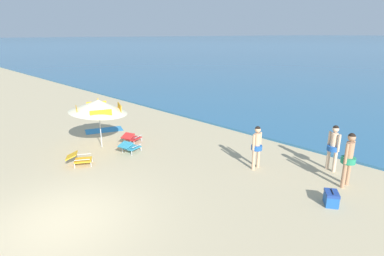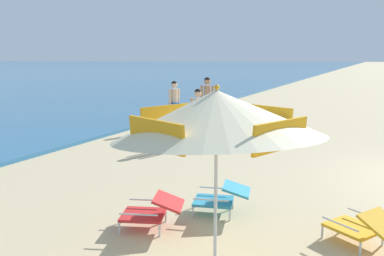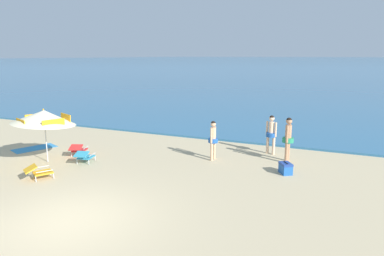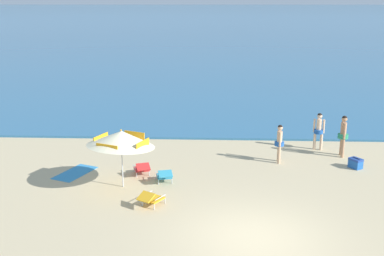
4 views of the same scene
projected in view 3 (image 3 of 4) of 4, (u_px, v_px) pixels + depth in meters
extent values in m
plane|color=tan|center=(70.00, 221.00, 8.81)|extent=(800.00, 800.00, 0.00)
cube|color=#2D668E|center=(337.00, 59.00, 376.72)|extent=(800.00, 800.00, 0.10)
cylinder|color=silver|center=(46.00, 136.00, 13.47)|extent=(0.04, 0.04, 2.07)
cone|color=beige|center=(44.00, 117.00, 13.32)|extent=(3.39, 3.39, 0.76)
cube|color=orange|center=(66.00, 117.00, 13.93)|extent=(0.80, 0.37, 0.30)
cube|color=orange|center=(36.00, 117.00, 13.94)|extent=(0.37, 0.80, 0.30)
cube|color=orange|center=(21.00, 123.00, 12.76)|extent=(0.80, 0.37, 0.30)
cube|color=orange|center=(53.00, 123.00, 12.74)|extent=(0.37, 0.80, 0.30)
sphere|color=orange|center=(43.00, 109.00, 13.25)|extent=(0.06, 0.06, 0.06)
cube|color=teal|center=(86.00, 157.00, 13.63)|extent=(0.65, 0.71, 0.04)
cube|color=teal|center=(81.00, 154.00, 13.24)|extent=(0.58, 0.52, 0.15)
cylinder|color=silver|center=(84.00, 157.00, 13.96)|extent=(0.03, 0.03, 0.18)
cylinder|color=silver|center=(95.00, 158.00, 13.89)|extent=(0.03, 0.03, 0.18)
cylinder|color=silver|center=(77.00, 162.00, 13.41)|extent=(0.03, 0.03, 0.18)
cylinder|color=silver|center=(89.00, 162.00, 13.34)|extent=(0.03, 0.03, 0.18)
cylinder|color=silver|center=(79.00, 154.00, 13.65)|extent=(0.15, 0.53, 0.02)
cylinder|color=silver|center=(92.00, 155.00, 13.56)|extent=(0.15, 0.53, 0.02)
cube|color=red|center=(80.00, 150.00, 14.63)|extent=(0.69, 0.74, 0.04)
cube|color=red|center=(76.00, 147.00, 14.22)|extent=(0.60, 0.55, 0.18)
cylinder|color=silver|center=(77.00, 151.00, 14.95)|extent=(0.03, 0.03, 0.18)
cylinder|color=silver|center=(88.00, 151.00, 14.91)|extent=(0.03, 0.03, 0.18)
cylinder|color=silver|center=(71.00, 154.00, 14.39)|extent=(0.03, 0.03, 0.18)
cylinder|color=silver|center=(83.00, 155.00, 14.36)|extent=(0.03, 0.03, 0.18)
cylinder|color=silver|center=(73.00, 147.00, 14.63)|extent=(0.20, 0.52, 0.02)
cylinder|color=silver|center=(86.00, 148.00, 14.58)|extent=(0.20, 0.52, 0.02)
cube|color=gold|center=(43.00, 172.00, 11.85)|extent=(0.76, 0.78, 0.04)
cube|color=gold|center=(30.00, 169.00, 11.59)|extent=(0.63, 0.60, 0.20)
cylinder|color=silver|center=(50.00, 172.00, 12.23)|extent=(0.03, 0.03, 0.18)
cylinder|color=silver|center=(54.00, 176.00, 11.83)|extent=(0.03, 0.03, 0.18)
cylinder|color=silver|center=(33.00, 175.00, 11.90)|extent=(0.03, 0.03, 0.18)
cylinder|color=silver|center=(36.00, 179.00, 11.51)|extent=(0.03, 0.03, 0.18)
cylinder|color=silver|center=(41.00, 167.00, 12.05)|extent=(0.30, 0.47, 0.02)
cylinder|color=silver|center=(45.00, 171.00, 11.60)|extent=(0.30, 0.47, 0.02)
cylinder|color=tan|center=(286.00, 152.00, 13.47)|extent=(0.13, 0.13, 0.87)
cylinder|color=tan|center=(288.00, 150.00, 13.74)|extent=(0.13, 0.13, 0.87)
cylinder|color=#23845B|center=(288.00, 140.00, 13.51)|extent=(0.44, 0.44, 0.18)
cylinder|color=tan|center=(288.00, 133.00, 13.45)|extent=(0.24, 0.24, 0.62)
cylinder|color=tan|center=(287.00, 134.00, 13.26)|extent=(0.09, 0.09, 0.65)
cylinder|color=tan|center=(290.00, 132.00, 13.64)|extent=(0.09, 0.09, 0.65)
sphere|color=tan|center=(289.00, 121.00, 13.35)|extent=(0.24, 0.24, 0.24)
sphere|color=black|center=(289.00, 120.00, 13.35)|extent=(0.22, 0.22, 0.22)
cylinder|color=beige|center=(268.00, 144.00, 14.82)|extent=(0.12, 0.12, 0.82)
cylinder|color=beige|center=(274.00, 145.00, 14.63)|extent=(0.12, 0.12, 0.82)
cylinder|color=#1E51A3|center=(271.00, 135.00, 14.64)|extent=(0.41, 0.41, 0.17)
cylinder|color=beige|center=(271.00, 129.00, 14.58)|extent=(0.22, 0.22, 0.58)
cylinder|color=beige|center=(267.00, 128.00, 14.72)|extent=(0.09, 0.09, 0.61)
cylinder|color=beige|center=(276.00, 130.00, 14.45)|extent=(0.09, 0.09, 0.61)
sphere|color=beige|center=(272.00, 118.00, 14.49)|extent=(0.22, 0.22, 0.22)
sphere|color=black|center=(272.00, 118.00, 14.49)|extent=(0.20, 0.20, 0.20)
cylinder|color=#D8A87F|center=(214.00, 149.00, 14.02)|extent=(0.11, 0.11, 0.78)
cylinder|color=#D8A87F|center=(212.00, 151.00, 13.78)|extent=(0.11, 0.11, 0.78)
cylinder|color=#1E51A3|center=(213.00, 140.00, 13.82)|extent=(0.39, 0.39, 0.16)
cylinder|color=#D8A87F|center=(213.00, 134.00, 13.76)|extent=(0.21, 0.21, 0.55)
cylinder|color=#D8A87F|center=(215.00, 134.00, 13.94)|extent=(0.08, 0.08, 0.58)
cylinder|color=#D8A87F|center=(211.00, 136.00, 13.59)|extent=(0.08, 0.08, 0.58)
sphere|color=#D8A87F|center=(213.00, 124.00, 13.68)|extent=(0.21, 0.21, 0.21)
sphere|color=black|center=(213.00, 123.00, 13.67)|extent=(0.19, 0.19, 0.19)
cube|color=#1E56A8|center=(286.00, 169.00, 12.29)|extent=(0.55, 0.59, 0.32)
cube|color=navy|center=(286.00, 164.00, 12.25)|extent=(0.56, 0.61, 0.08)
cylinder|color=black|center=(286.00, 163.00, 12.23)|extent=(0.21, 0.29, 0.02)
cube|color=#3384BC|center=(35.00, 148.00, 15.66)|extent=(1.51, 2.01, 0.01)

